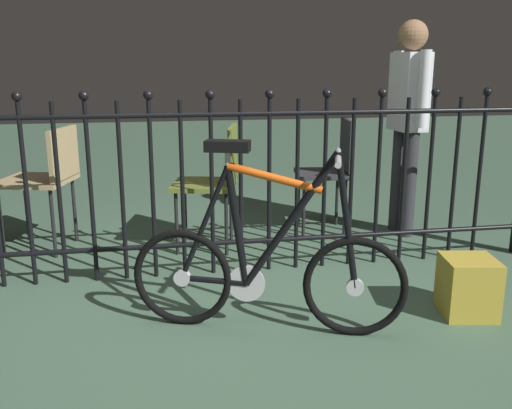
% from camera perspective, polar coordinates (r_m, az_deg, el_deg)
% --- Properties ---
extents(ground_plane, '(20.00, 20.00, 0.00)m').
position_cam_1_polar(ground_plane, '(2.80, 0.81, -12.09)').
color(ground_plane, '#45624D').
extents(iron_fence, '(3.84, 0.07, 1.14)m').
position_cam_1_polar(iron_fence, '(3.31, -3.00, 2.60)').
color(iron_fence, black).
rests_on(iron_fence, ground).
extents(bicycle, '(1.24, 0.52, 0.91)m').
position_cam_1_polar(bicycle, '(2.63, 1.06, -6.23)').
color(bicycle, black).
rests_on(bicycle, ground).
extents(chair_charcoal, '(0.43, 0.42, 0.84)m').
position_cam_1_polar(chair_charcoal, '(4.21, 7.76, 4.05)').
color(chair_charcoal, black).
rests_on(chair_charcoal, ground).
extents(chair_tan, '(0.54, 0.54, 0.83)m').
position_cam_1_polar(chair_tan, '(4.00, -20.49, 2.93)').
color(chair_tan, black).
rests_on(chair_tan, ground).
extents(chair_olive, '(0.50, 0.49, 0.84)m').
position_cam_1_polar(chair_olive, '(3.79, -4.09, 2.99)').
color(chair_olive, black).
rests_on(chair_olive, ground).
extents(person_visitor, '(0.21, 0.48, 1.53)m').
position_cam_1_polar(person_visitor, '(4.21, 15.16, 9.12)').
color(person_visitor, '#2D2D33').
rests_on(person_visitor, ground).
extents(display_crate, '(0.30, 0.30, 0.30)m').
position_cam_1_polar(display_crate, '(3.05, 20.71, -7.80)').
color(display_crate, '#B29933').
rests_on(display_crate, ground).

